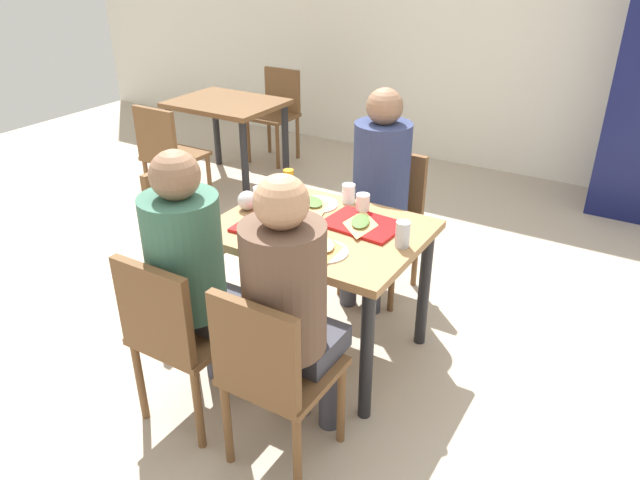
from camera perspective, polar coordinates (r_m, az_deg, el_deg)
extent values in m
cube|color=#B7A893|center=(3.27, 0.00, -10.31)|extent=(10.00, 10.00, 0.02)
cube|color=silver|center=(5.61, 18.37, 20.07)|extent=(10.00, 0.10, 2.80)
cube|color=#9E7247|center=(2.89, 0.00, 0.92)|extent=(0.99, 0.77, 0.04)
cylinder|color=black|center=(3.07, -10.20, -5.57)|extent=(0.06, 0.06, 0.68)
cylinder|color=black|center=(2.66, 4.46, -10.94)|extent=(0.06, 0.06, 0.68)
cylinder|color=black|center=(3.51, -3.32, -0.69)|extent=(0.06, 0.06, 0.68)
cylinder|color=black|center=(3.16, 9.90, -4.53)|extent=(0.06, 0.06, 0.68)
cube|color=brown|center=(2.70, -12.29, -8.60)|extent=(0.40, 0.40, 0.03)
cube|color=brown|center=(2.48, -15.58, -6.56)|extent=(0.38, 0.04, 0.40)
cylinder|color=brown|center=(3.02, -12.09, -9.41)|extent=(0.04, 0.04, 0.42)
cylinder|color=brown|center=(2.84, -6.90, -11.69)|extent=(0.04, 0.04, 0.42)
cylinder|color=brown|center=(2.84, -16.78, -12.74)|extent=(0.04, 0.04, 0.42)
cylinder|color=brown|center=(2.65, -11.53, -15.52)|extent=(0.04, 0.04, 0.42)
cube|color=brown|center=(2.44, -3.46, -12.34)|extent=(0.40, 0.40, 0.03)
cube|color=brown|center=(2.19, -6.32, -10.53)|extent=(0.38, 0.04, 0.40)
cylinder|color=brown|center=(2.76, -4.28, -12.80)|extent=(0.04, 0.04, 0.42)
cylinder|color=brown|center=(2.62, 2.03, -15.31)|extent=(0.04, 0.04, 0.42)
cylinder|color=brown|center=(2.57, -8.83, -16.87)|extent=(0.04, 0.04, 0.42)
cylinder|color=brown|center=(2.42, -2.18, -19.98)|extent=(0.04, 0.04, 0.42)
cube|color=brown|center=(3.55, 5.75, 1.23)|extent=(0.40, 0.40, 0.03)
cube|color=brown|center=(3.61, 7.17, 5.36)|extent=(0.38, 0.04, 0.40)
cylinder|color=brown|center=(3.46, 6.87, -3.80)|extent=(0.04, 0.04, 0.42)
cylinder|color=brown|center=(3.59, 1.95, -2.37)|extent=(0.04, 0.04, 0.42)
cylinder|color=brown|center=(3.73, 9.08, -1.47)|extent=(0.04, 0.04, 0.42)
cylinder|color=brown|center=(3.85, 4.44, -0.22)|extent=(0.04, 0.04, 0.42)
cube|color=brown|center=(3.45, -11.38, -0.06)|extent=(0.40, 0.40, 0.03)
cube|color=brown|center=(3.47, -13.93, 3.80)|extent=(0.04, 0.38, 0.40)
cylinder|color=brown|center=(3.56, -7.21, -2.83)|extent=(0.04, 0.04, 0.42)
cylinder|color=brown|center=(3.35, -10.77, -5.30)|extent=(0.04, 0.04, 0.42)
cylinder|color=brown|center=(3.76, -11.31, -1.44)|extent=(0.04, 0.04, 0.42)
cylinder|color=brown|center=(3.56, -14.92, -3.68)|extent=(0.04, 0.04, 0.42)
cylinder|color=#383842|center=(3.00, -10.06, -9.19)|extent=(0.10, 0.10, 0.45)
cylinder|color=#383842|center=(2.91, -7.62, -10.23)|extent=(0.10, 0.10, 0.45)
cube|color=#383842|center=(2.74, -10.59, -6.18)|extent=(0.32, 0.28, 0.10)
cylinder|color=#386651|center=(2.51, -12.82, -1.42)|extent=(0.32, 0.32, 0.52)
sphere|color=#8C664C|center=(2.37, -13.68, 6.04)|extent=(0.20, 0.20, 0.20)
cylinder|color=#383842|center=(2.75, -1.98, -12.52)|extent=(0.10, 0.10, 0.45)
cylinder|color=#383842|center=(2.69, 0.96, -13.66)|extent=(0.10, 0.10, 0.45)
cube|color=#383842|center=(2.48, -1.79, -9.56)|extent=(0.32, 0.28, 0.10)
cylinder|color=brown|center=(2.23, -3.44, -4.63)|extent=(0.32, 0.32, 0.52)
sphere|color=tan|center=(2.07, -3.71, 3.63)|extent=(0.20, 0.20, 0.20)
cylinder|color=#383842|center=(3.44, 5.10, -3.64)|extent=(0.10, 0.10, 0.45)
cylinder|color=#383842|center=(3.50, 2.75, -2.95)|extent=(0.10, 0.10, 0.45)
cube|color=#383842|center=(3.42, 4.84, 1.39)|extent=(0.32, 0.28, 0.10)
cylinder|color=navy|center=(3.39, 5.89, 6.81)|extent=(0.32, 0.32, 0.52)
sphere|color=#8C664C|center=(3.28, 6.19, 12.54)|extent=(0.20, 0.20, 0.20)
cube|color=#B21414|center=(2.86, -4.37, 1.19)|extent=(0.37, 0.28, 0.02)
cube|color=#B21414|center=(2.89, 4.13, 1.49)|extent=(0.38, 0.29, 0.02)
cylinder|color=white|center=(3.11, -0.32, 3.43)|extent=(0.22, 0.22, 0.01)
cylinder|color=white|center=(2.65, 0.37, -1.10)|extent=(0.22, 0.22, 0.01)
pyramid|color=tan|center=(2.86, -4.92, 1.46)|extent=(0.21, 0.23, 0.01)
ellipsoid|color=#D8C67F|center=(2.85, -4.93, 1.64)|extent=(0.15, 0.16, 0.01)
pyramid|color=#DBAD60|center=(2.87, 3.88, 1.64)|extent=(0.20, 0.26, 0.01)
ellipsoid|color=#4C7233|center=(2.87, 3.89, 1.82)|extent=(0.14, 0.18, 0.01)
pyramid|color=#DBAD60|center=(3.10, -0.72, 3.53)|extent=(0.26, 0.25, 0.01)
ellipsoid|color=#4C7233|center=(3.10, -0.72, 3.70)|extent=(0.18, 0.18, 0.01)
pyramid|color=#C68C47|center=(2.67, 0.36, -0.63)|extent=(0.23, 0.25, 0.01)
ellipsoid|color=#D8C67F|center=(2.66, 0.37, -0.44)|extent=(0.16, 0.17, 0.01)
cylinder|color=white|center=(3.13, 2.73, 4.45)|extent=(0.07, 0.07, 0.10)
cylinder|color=white|center=(2.60, -3.28, -0.57)|extent=(0.07, 0.07, 0.10)
cylinder|color=white|center=(3.11, -5.72, 4.16)|extent=(0.07, 0.07, 0.10)
cylinder|color=white|center=(3.01, 4.09, 3.48)|extent=(0.07, 0.07, 0.10)
cylinder|color=#B7BCC6|center=(2.70, 7.88, 0.54)|extent=(0.07, 0.07, 0.12)
cylinder|color=orange|center=(3.17, -3.00, 5.34)|extent=(0.06, 0.06, 0.16)
sphere|color=silver|center=(3.06, -6.95, 3.76)|extent=(0.10, 0.10, 0.10)
cube|color=brown|center=(5.22, -8.91, 12.75)|extent=(0.90, 0.70, 0.04)
cylinder|color=black|center=(5.37, -13.87, 8.68)|extent=(0.06, 0.06, 0.68)
cylinder|color=black|center=(4.87, -7.19, 7.37)|extent=(0.06, 0.06, 0.68)
cylinder|color=black|center=(5.77, -9.85, 10.36)|extent=(0.06, 0.06, 0.68)
cylinder|color=black|center=(5.31, -3.33, 9.23)|extent=(0.06, 0.06, 0.68)
cube|color=brown|center=(4.84, -13.58, 7.81)|extent=(0.40, 0.40, 0.03)
cube|color=brown|center=(4.65, -15.41, 9.62)|extent=(0.38, 0.04, 0.40)
cylinder|color=brown|center=(5.14, -13.39, 6.32)|extent=(0.04, 0.04, 0.42)
cylinder|color=brown|center=(4.92, -10.50, 5.66)|extent=(0.04, 0.04, 0.42)
cylinder|color=brown|center=(4.92, -16.10, 5.04)|extent=(0.04, 0.04, 0.42)
cylinder|color=brown|center=(4.69, -13.20, 4.30)|extent=(0.04, 0.04, 0.42)
cube|color=brown|center=(5.78, -4.57, 11.64)|extent=(0.40, 0.40, 0.03)
cube|color=brown|center=(5.87, -3.60, 14.09)|extent=(0.38, 0.04, 0.40)
cylinder|color=brown|center=(5.62, -4.07, 8.82)|extent=(0.04, 0.04, 0.42)
cylinder|color=brown|center=(5.81, -6.85, 9.33)|extent=(0.04, 0.04, 0.42)
cylinder|color=brown|center=(5.89, -2.15, 9.73)|extent=(0.04, 0.04, 0.42)
cylinder|color=brown|center=(6.07, -4.88, 10.21)|extent=(0.04, 0.04, 0.42)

